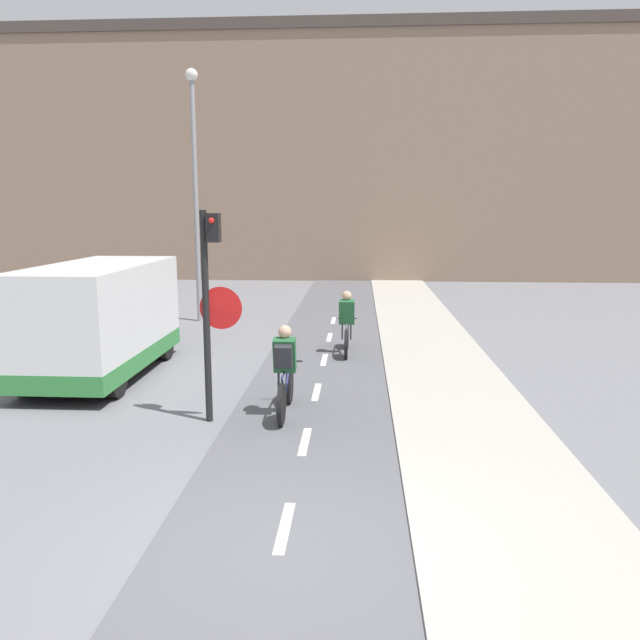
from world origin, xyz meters
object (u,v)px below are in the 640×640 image
Objects in this scene: street_lamp_far at (195,172)px; traffic_light_pole at (211,294)px; van at (100,322)px; cyclist_far at (347,326)px; cyclist_near at (285,373)px.

traffic_light_pole is at bearing -74.20° from street_lamp_far.
street_lamp_far reaches higher than van.
cyclist_near is at bearing -101.57° from cyclist_far.
traffic_light_pole reaches higher than cyclist_far.
cyclist_near is 0.41× the size of van.
cyclist_far is (2.03, 4.84, -1.40)m from traffic_light_pole.
traffic_light_pole is at bearing -41.59° from van.
traffic_light_pole is at bearing -162.11° from cyclist_near.
cyclist_far is at bearing 24.54° from van.
street_lamp_far is 7.19m from van.
cyclist_near is (1.11, 0.36, -1.35)m from traffic_light_pole.
traffic_light_pole is at bearing -112.72° from cyclist_far.
street_lamp_far is at bearing 105.80° from traffic_light_pole.
street_lamp_far reaches higher than traffic_light_pole.
cyclist_near reaches higher than cyclist_far.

